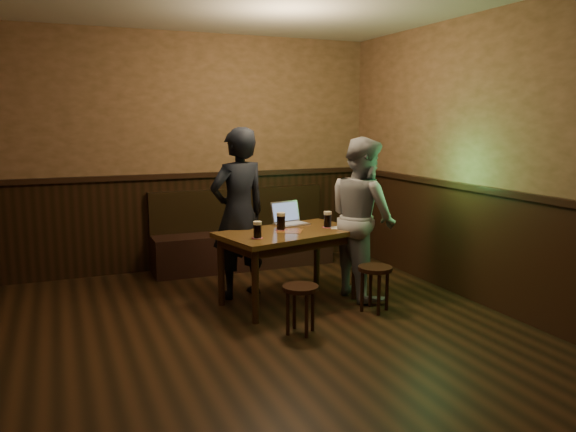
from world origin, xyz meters
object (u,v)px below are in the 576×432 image
(stool_right, at_px, (375,276))
(laptop, at_px, (289,218))
(pub_table, at_px, (289,240))
(pint_left, at_px, (257,230))
(bench, at_px, (243,242))
(person_suit, at_px, (239,213))
(pint_mid, at_px, (281,221))
(stool_left, at_px, (300,295))
(pint_right, at_px, (328,219))
(person_grey, at_px, (362,218))

(stool_right, relative_size, laptop, 1.16)
(pub_table, distance_m, pint_left, 0.48)
(stool_right, bearing_deg, pub_table, 138.81)
(bench, bearing_deg, person_suit, -109.60)
(person_suit, bearing_deg, stool_right, 123.48)
(pub_table, height_order, stool_right, pub_table)
(pint_mid, bearing_deg, stool_right, -42.29)
(pub_table, height_order, stool_left, pub_table)
(pint_mid, relative_size, laptop, 0.47)
(person_suit, bearing_deg, pint_right, 142.14)
(pint_left, distance_m, laptop, 0.75)
(pint_left, bearing_deg, pint_mid, 39.04)
(stool_left, relative_size, laptop, 1.12)
(person_suit, bearing_deg, pint_mid, 123.94)
(pub_table, height_order, person_suit, person_suit)
(pint_mid, xyz_separation_m, person_suit, (-0.34, 0.30, 0.05))
(bench, distance_m, pub_table, 1.52)
(bench, distance_m, stool_left, 2.30)
(pub_table, xyz_separation_m, pint_mid, (-0.06, 0.07, 0.18))
(bench, bearing_deg, pint_mid, -92.33)
(pint_right, xyz_separation_m, person_suit, (-0.82, 0.36, 0.06))
(pub_table, distance_m, stool_left, 0.89)
(pub_table, bearing_deg, person_grey, -19.18)
(pint_left, height_order, pint_mid, pint_mid)
(pint_mid, bearing_deg, pint_right, -6.50)
(pint_left, xyz_separation_m, person_suit, (0.00, 0.58, 0.06))
(stool_left, height_order, pint_right, pint_right)
(pint_right, distance_m, person_suit, 0.90)
(bench, height_order, pub_table, bench)
(stool_right, height_order, pint_right, pint_right)
(stool_left, bearing_deg, pint_mid, 78.59)
(pub_table, height_order, pint_mid, pint_mid)
(person_grey, bearing_deg, stool_left, 124.43)
(pub_table, xyz_separation_m, laptop, (0.13, 0.33, 0.15))
(pub_table, xyz_separation_m, stool_left, (-0.23, -0.80, -0.29))
(pint_right, height_order, laptop, laptop)
(pub_table, xyz_separation_m, person_grey, (0.77, -0.08, 0.19))
(pint_right, bearing_deg, bench, 106.16)
(pub_table, height_order, laptop, laptop)
(pint_left, bearing_deg, stool_left, -74.61)
(pint_left, height_order, pint_right, pint_right)
(stool_right, bearing_deg, person_grey, 74.93)
(stool_right, bearing_deg, person_suit, 137.93)
(pint_mid, relative_size, person_suit, 0.10)
(laptop, bearing_deg, stool_left, -118.94)
(stool_left, bearing_deg, laptop, 72.12)
(bench, xyz_separation_m, pint_right, (0.43, -1.47, 0.49))
(bench, distance_m, pint_mid, 1.50)
(pint_right, xyz_separation_m, person_grey, (0.34, -0.10, 0.01))
(bench, xyz_separation_m, pub_table, (-0.00, -1.49, 0.31))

